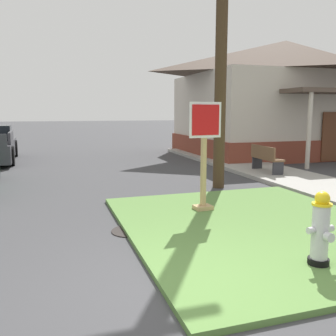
{
  "coord_description": "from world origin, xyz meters",
  "views": [
    {
      "loc": [
        -1.33,
        -3.56,
        2.07
      ],
      "look_at": [
        0.91,
        3.43,
        0.93
      ],
      "focal_mm": 39.02,
      "sensor_mm": 36.0,
      "label": 1
    }
  ],
  "objects_px": {
    "fire_hydrant": "(321,230)",
    "stop_sign": "(204,159)",
    "manhole_cover": "(131,231)",
    "utility_pole": "(222,19)",
    "street_bench": "(266,158)"
  },
  "relations": [
    {
      "from": "fire_hydrant",
      "to": "manhole_cover",
      "type": "relative_size",
      "value": 1.4
    },
    {
      "from": "street_bench",
      "to": "manhole_cover",
      "type": "bearing_deg",
      "value": -141.74
    },
    {
      "from": "street_bench",
      "to": "utility_pole",
      "type": "relative_size",
      "value": 0.18
    },
    {
      "from": "fire_hydrant",
      "to": "manhole_cover",
      "type": "bearing_deg",
      "value": 131.29
    },
    {
      "from": "stop_sign",
      "to": "utility_pole",
      "type": "height_order",
      "value": "utility_pole"
    },
    {
      "from": "fire_hydrant",
      "to": "stop_sign",
      "type": "xyz_separation_m",
      "value": [
        -0.37,
        2.97,
        0.58
      ]
    },
    {
      "from": "stop_sign",
      "to": "street_bench",
      "type": "relative_size",
      "value": 1.45
    },
    {
      "from": "fire_hydrant",
      "to": "manhole_cover",
      "type": "distance_m",
      "value": 3.11
    },
    {
      "from": "fire_hydrant",
      "to": "utility_pole",
      "type": "xyz_separation_m",
      "value": [
        1.05,
        5.24,
        3.89
      ]
    },
    {
      "from": "manhole_cover",
      "to": "stop_sign",
      "type": "bearing_deg",
      "value": 22.25
    },
    {
      "from": "stop_sign",
      "to": "utility_pole",
      "type": "distance_m",
      "value": 4.25
    },
    {
      "from": "fire_hydrant",
      "to": "street_bench",
      "type": "bearing_deg",
      "value": 62.81
    },
    {
      "from": "stop_sign",
      "to": "manhole_cover",
      "type": "bearing_deg",
      "value": -157.75
    },
    {
      "from": "manhole_cover",
      "to": "utility_pole",
      "type": "bearing_deg",
      "value": 43.75
    },
    {
      "from": "fire_hydrant",
      "to": "stop_sign",
      "type": "distance_m",
      "value": 3.05
    }
  ]
}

